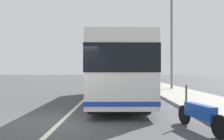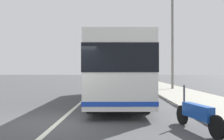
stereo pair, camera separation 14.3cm
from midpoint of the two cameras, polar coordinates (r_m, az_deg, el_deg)
name	(u,v)px [view 2 (the right image)]	position (r m, az deg, el deg)	size (l,w,h in m)	color
ground_plane	(59,122)	(8.17, -12.23, -12.15)	(220.00, 220.00, 0.00)	#424244
sidewalk_curb	(178,93)	(18.47, 15.89, -5.31)	(110.00, 3.60, 0.14)	gray
lane_divider_line	(91,94)	(17.96, -4.83, -5.68)	(110.00, 0.16, 0.01)	silver
coach_bus	(116,70)	(13.18, 1.32, 0.11)	(10.99, 2.82, 3.13)	silver
motorcycle_mid_row	(197,114)	(7.17, 20.37, -9.95)	(2.25, 0.60, 1.25)	black
car_far_distant	(120,81)	(24.67, 2.06, -2.60)	(4.40, 2.02, 1.49)	black
car_side_street	(101,76)	(52.65, -2.67, -1.44)	(4.17, 1.98, 1.38)	silver
car_behind_bus	(117,76)	(43.42, 1.41, -1.57)	(4.24, 1.91, 1.58)	gray
utility_pole	(172,44)	(22.01, 14.54, 6.03)	(0.21, 0.21, 8.22)	slate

